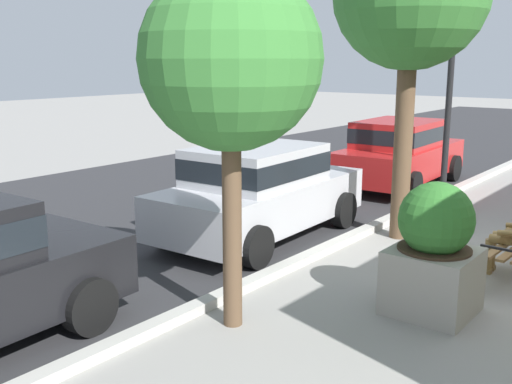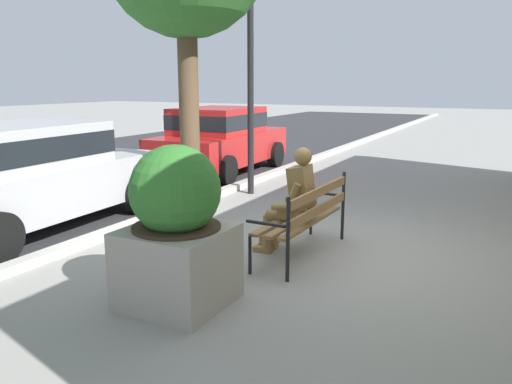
{
  "view_description": "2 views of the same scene",
  "coord_description": "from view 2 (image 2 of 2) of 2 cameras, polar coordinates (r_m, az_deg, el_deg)",
  "views": [
    {
      "loc": [
        -8.74,
        -1.77,
        2.93
      ],
      "look_at": [
        -1.1,
        4.22,
        0.8
      ],
      "focal_mm": 42.29,
      "sensor_mm": 36.0,
      "label": 1
    },
    {
      "loc": [
        -5.99,
        -2.1,
        2.14
      ],
      "look_at": [
        -0.29,
        0.84,
        0.75
      ],
      "focal_mm": 35.67,
      "sensor_mm": 36.0,
      "label": 2
    }
  ],
  "objects": [
    {
      "name": "ground_plane",
      "position": [
        6.7,
        7.64,
        -6.51
      ],
      "size": [
        80.0,
        80.0,
        0.0
      ],
      "primitive_type": "plane",
      "color": "gray"
    },
    {
      "name": "curb_stone",
      "position": [
        8.08,
        -12.11,
        -2.98
      ],
      "size": [
        60.0,
        0.2,
        0.12
      ],
      "primitive_type": "cube",
      "color": "#B2AFA8",
      "rests_on": "ground"
    },
    {
      "name": "park_bench",
      "position": [
        6.32,
        5.71,
        -2.46
      ],
      "size": [
        1.82,
        0.58,
        0.95
      ],
      "color": "olive",
      "rests_on": "ground"
    },
    {
      "name": "bronze_statue_seated",
      "position": [
        6.37,
        3.93,
        -1.18
      ],
      "size": [
        0.62,
        0.78,
        1.37
      ],
      "color": "olive",
      "rests_on": "ground"
    },
    {
      "name": "concrete_planter",
      "position": [
        4.94,
        -8.9,
        -4.19
      ],
      "size": [
        0.95,
        0.95,
        1.58
      ],
      "color": "gray",
      "rests_on": "ground"
    },
    {
      "name": "parked_car_silver",
      "position": [
        8.14,
        -24.1,
        1.97
      ],
      "size": [
        4.17,
        2.05,
        1.56
      ],
      "color": "#B7B7BC",
      "rests_on": "ground"
    },
    {
      "name": "parked_car_red",
      "position": [
        12.2,
        -4.03,
        6.07
      ],
      "size": [
        4.17,
        2.05,
        1.56
      ],
      "color": "#B21E1E",
      "rests_on": "ground"
    },
    {
      "name": "lamp_post",
      "position": [
        9.77,
        -0.62,
        14.63
      ],
      "size": [
        0.32,
        0.32,
        3.9
      ],
      "color": "black",
      "rests_on": "ground"
    }
  ]
}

